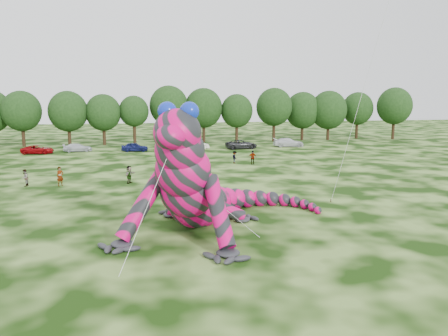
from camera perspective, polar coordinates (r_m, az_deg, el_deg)
name	(u,v)px	position (r m, az deg, el deg)	size (l,w,h in m)	color
ground	(107,260)	(24.45, -15.10, -11.50)	(240.00, 240.00, 0.00)	#16330A
inflatable_gecko	(199,164)	(28.81, -3.22, 0.53)	(13.99, 16.61, 8.30)	#D0055F
tree_6	(22,119)	(81.94, -24.87, 5.84)	(6.52, 5.86, 9.49)	black
tree_7	(68,118)	(80.61, -19.66, 6.11)	(6.68, 6.01, 9.48)	black
tree_8	(104,120)	(80.14, -15.46, 6.11)	(6.14, 5.53, 8.94)	black
tree_9	(134,120)	(80.28, -11.66, 6.17)	(5.27, 4.74, 8.68)	black
tree_10	(169,114)	(81.64, -7.19, 6.98)	(7.09, 6.38, 10.50)	black
tree_11	(204,115)	(81.95, -2.68, 6.90)	(7.01, 6.31, 10.07)	black
tree_12	(237,118)	(82.66, 1.68, 6.54)	(5.99, 5.39, 8.97)	black
tree_13	(274,115)	(83.89, 6.55, 6.92)	(6.83, 6.15, 10.13)	black
tree_14	(303,116)	(87.51, 10.22, 6.70)	(6.82, 6.14, 9.40)	black
tree_15	(328,115)	(88.56, 13.49, 6.69)	(7.17, 6.45, 9.63)	black
tree_16	(357,115)	(93.08, 17.02, 6.58)	(6.26, 5.63, 9.37)	black
tree_17	(394,113)	(93.97, 21.34, 6.66)	(6.98, 6.28, 10.30)	black
car_2	(38,150)	(71.16, -23.17, 2.23)	(2.15, 4.66, 1.30)	#96060B
car_3	(78,148)	(71.81, -18.57, 2.54)	(1.77, 4.35, 1.26)	silver
car_4	(135,147)	(69.76, -11.58, 2.71)	(1.65, 4.11, 1.40)	#131952
car_5	(197,145)	(71.49, -3.61, 3.02)	(1.42, 4.07, 1.34)	silver
car_6	(241,144)	(71.84, 2.30, 3.10)	(2.41, 5.23, 1.45)	#2A2A2D
car_7	(288,142)	(75.44, 8.41, 3.33)	(2.10, 5.17, 1.50)	silver
spectator_0	(60,176)	(44.84, -20.62, -1.03)	(0.69, 0.45, 1.89)	gray
spectator_1	(25,178)	(46.05, -24.57, -1.17)	(0.80, 0.62, 1.64)	gray
spectator_2	(235,157)	(56.17, 1.40, 1.42)	(1.03, 0.59, 1.60)	gray
spectator_3	(253,157)	(55.41, 3.75, 1.38)	(1.03, 0.43, 1.76)	gray
spectator_5	(129,175)	(44.31, -12.27, -0.84)	(1.63, 0.52, 1.76)	gray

